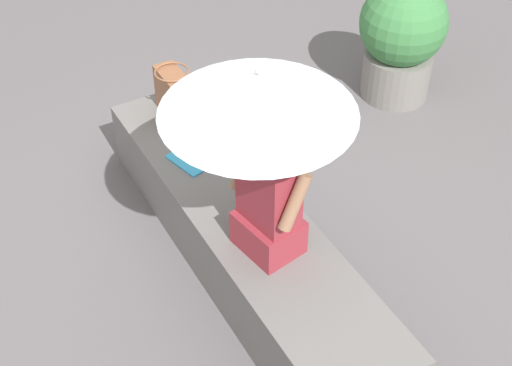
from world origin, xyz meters
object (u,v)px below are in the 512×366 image
parasol (258,94)px  magazine (191,160)px  handbag_black (174,94)px  planter_near (402,37)px  person_seated (269,195)px

parasol → magazine: parasol is taller
handbag_black → planter_near: 1.92m
person_seated → planter_near: bearing=124.5°
parasol → handbag_black: 1.53m
parasol → handbag_black: parasol is taller
person_seated → parasol: 0.60m
parasol → handbag_black: (-1.29, 0.09, -0.81)m
handbag_black → planter_near: (0.01, 1.92, -0.12)m
parasol → planter_near: parasol is taller
magazine → handbag_black: bearing=151.4°
parasol → person_seated: bearing=12.6°
handbag_black → magazine: 0.53m
person_seated → handbag_black: bearing=177.2°
handbag_black → magazine: handbag_black is taller
magazine → planter_near: planter_near is taller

